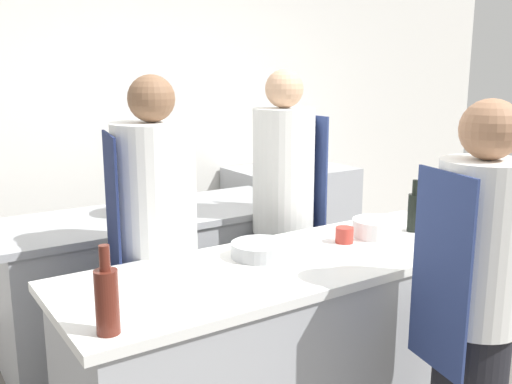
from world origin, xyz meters
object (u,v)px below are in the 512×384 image
object	(u,v)px
chef_at_stove	(283,219)
chef_at_prep_near	(474,308)
stockpot	(138,199)
bottle_wine	(469,216)
bowl_mixing_large	(260,250)
bottle_olive_oil	(414,211)
oven_range	(291,225)
cup	(344,235)
bottle_vinegar	(107,299)
bowl_prep_small	(377,228)
chef_at_pass_far	(157,256)

from	to	relation	value
chef_at_stove	chef_at_prep_near	bearing A→B (deg)	-3.05
stockpot	chef_at_prep_near	bearing A→B (deg)	-71.22
bottle_wine	bowl_mixing_large	distance (m)	1.16
chef_at_prep_near	bottle_olive_oil	bearing A→B (deg)	-18.13
bottle_olive_oil	bottle_wine	world-z (taller)	bottle_olive_oil
oven_range	bottle_olive_oil	xyz separation A→B (m)	(-0.47, -1.70, 0.54)
bottle_olive_oil	cup	distance (m)	0.45
oven_range	bottle_vinegar	bearing A→B (deg)	-138.51
bottle_olive_oil	chef_at_prep_near	bearing A→B (deg)	-121.76
chef_at_prep_near	bowl_prep_small	xyz separation A→B (m)	(0.21, 0.75, 0.12)
chef_at_pass_far	bowl_mixing_large	distance (m)	0.53
oven_range	chef_at_prep_near	world-z (taller)	chef_at_prep_near
chef_at_pass_far	bottle_olive_oil	distance (m)	1.37
chef_at_pass_far	bottle_wine	size ratio (longest dim) A/B	7.10
chef_at_prep_near	bowl_prep_small	distance (m)	0.79
bottle_wine	bottle_olive_oil	bearing A→B (deg)	135.81
bottle_wine	chef_at_pass_far	bearing A→B (deg)	154.80
chef_at_pass_far	chef_at_prep_near	bearing A→B (deg)	-134.18
chef_at_stove	oven_range	bearing A→B (deg)	140.79
chef_at_stove	bottle_olive_oil	xyz separation A→B (m)	(0.37, -0.66, 0.13)
bowl_mixing_large	bottle_wine	bearing A→B (deg)	-14.72
chef_at_stove	bottle_wine	xyz separation A→B (m)	(0.58, -0.86, 0.12)
chef_at_stove	bowl_mixing_large	bearing A→B (deg)	-44.37
oven_range	chef_at_prep_near	size ratio (longest dim) A/B	0.58
chef_at_pass_far	bottle_wine	distance (m)	1.63
stockpot	bowl_prep_small	bearing A→B (deg)	-52.94
chef_at_prep_near	bottle_wine	size ratio (longest dim) A/B	6.76
bottle_wine	bowl_mixing_large	bearing A→B (deg)	165.28
bottle_olive_oil	cup	world-z (taller)	bottle_olive_oil
chef_at_stove	bottle_wine	bearing A→B (deg)	33.57
chef_at_prep_near	bottle_vinegar	size ratio (longest dim) A/B	5.48
chef_at_pass_far	bowl_prep_small	distance (m)	1.14
bottle_olive_oil	bowl_mixing_large	bearing A→B (deg)	173.88
bottle_olive_oil	stockpot	size ratio (longest dim) A/B	0.92
bowl_mixing_large	stockpot	world-z (taller)	stockpot
bottle_wine	stockpot	world-z (taller)	bottle_wine
bottle_vinegar	bottle_wine	xyz separation A→B (m)	(1.98, 0.08, -0.02)
bottle_vinegar	cup	size ratio (longest dim) A/B	3.34
bottle_vinegar	bowl_mixing_large	size ratio (longest dim) A/B	1.11
chef_at_stove	bottle_wine	size ratio (longest dim) A/B	7.20
oven_range	cup	bearing A→B (deg)	-118.88
chef_at_pass_far	bowl_mixing_large	world-z (taller)	chef_at_pass_far
chef_at_prep_near	chef_at_pass_far	world-z (taller)	chef_at_pass_far
oven_range	chef_at_prep_near	distance (m)	2.60
chef_at_pass_far	bottle_vinegar	world-z (taller)	chef_at_pass_far
chef_at_prep_near	bottle_olive_oil	size ratio (longest dim) A/B	5.88
oven_range	chef_at_pass_far	distance (m)	2.15
bottle_olive_oil	bowl_prep_small	bearing A→B (deg)	169.60
bottle_wine	bowl_mixing_large	xyz separation A→B (m)	(-1.12, 0.29, -0.06)
chef_at_pass_far	bottle_olive_oil	size ratio (longest dim) A/B	6.17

